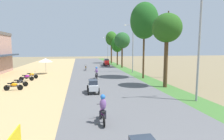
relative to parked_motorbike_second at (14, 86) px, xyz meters
name	(u,v)px	position (x,y,z in m)	size (l,w,h in m)	color
parked_motorbike_second	(14,86)	(0.00, 0.00, 0.00)	(1.80, 0.54, 0.94)	black
parked_motorbike_third	(20,82)	(0.01, 1.84, 0.00)	(1.80, 0.54, 0.94)	black
parked_motorbike_fourth	(27,77)	(-0.19, 5.47, 0.00)	(1.80, 0.54, 0.94)	black
parked_motorbike_fifth	(31,75)	(-0.03, 7.16, 0.00)	(1.80, 0.54, 0.94)	black
vendor_umbrella	(45,60)	(1.16, 11.62, 1.75)	(2.20, 2.20, 2.52)	#99999E
median_tree_nearest	(167,29)	(15.52, -1.21, 5.66)	(3.07, 3.07, 7.78)	#4C351E
median_tree_second	(144,21)	(15.22, 4.79, 7.32)	(3.80, 3.80, 10.27)	#4C351E
median_tree_third	(122,41)	(15.62, 19.14, 5.26)	(3.35, 3.35, 7.50)	#4C351E
median_tree_fourth	(117,45)	(15.73, 24.47, 4.50)	(2.97, 2.97, 6.85)	#4C351E
median_tree_fifth	(111,39)	(15.29, 30.27, 6.17)	(3.16, 3.16, 8.66)	#4C351E
streetlamp_near	(199,40)	(15.54, -6.56, 4.29)	(3.16, 0.20, 8.37)	gray
streetlamp_mid	(133,45)	(15.54, 10.94, 4.20)	(3.16, 0.20, 8.18)	gray
streetlamp_far	(108,47)	(15.54, 37.89, 3.90)	(3.16, 0.20, 7.60)	gray
utility_pole_near	(167,44)	(18.73, 4.84, 4.30)	(1.80, 0.20, 9.31)	brown
car_hatchback_silver	(93,86)	(7.66, -2.46, 0.19)	(1.04, 2.00, 1.23)	#B7BCC1
car_van_red	(106,62)	(12.83, 23.19, 0.47)	(1.19, 2.41, 1.67)	red
motorbike_foreground_rider	(103,109)	(7.65, -9.55, 0.30)	(0.54, 1.80, 1.66)	black
motorbike_ahead_second	(96,73)	(8.76, 5.37, 0.30)	(0.54, 1.80, 1.66)	black
motorbike_ahead_third	(86,68)	(7.71, 15.48, 0.02)	(0.54, 1.80, 0.94)	black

